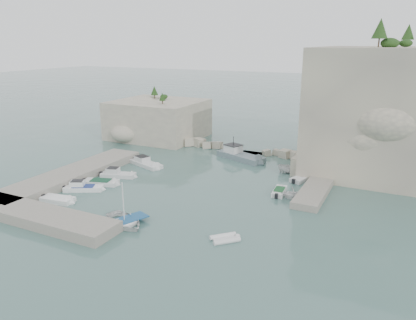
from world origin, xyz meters
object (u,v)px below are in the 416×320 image
at_px(motorboat_a, 146,166).
at_px(tender_east_b, 279,194).
at_px(tender_east_c, 303,180).
at_px(motorboat_d, 84,190).
at_px(tender_east_a, 293,199).
at_px(motorboat_c, 101,184).
at_px(motorboat_e, 58,202).
at_px(rowboat, 125,225).
at_px(tender_east_d, 292,173).
at_px(inflatable_dinghy, 225,240).
at_px(work_boat, 241,159).
at_px(motorboat_b, 118,177).

height_order(motorboat_a, tender_east_b, motorboat_a).
distance_m(tender_east_b, tender_east_c, 6.50).
height_order(motorboat_d, tender_east_c, motorboat_d).
bearing_deg(tender_east_a, tender_east_c, -14.86).
xyz_separation_m(motorboat_a, motorboat_c, (-0.46, -9.40, 0.00)).
distance_m(motorboat_e, rowboat, 10.79).
relative_size(motorboat_c, tender_east_d, 1.27).
relative_size(inflatable_dinghy, work_boat, 0.32).
bearing_deg(motorboat_d, tender_east_c, 7.01).
bearing_deg(tender_east_b, inflatable_dinghy, 169.95).
bearing_deg(tender_east_b, tender_east_c, -17.81).
bearing_deg(inflatable_dinghy, tender_east_a, 31.94).
bearing_deg(motorboat_e, motorboat_c, 78.18).
relative_size(tender_east_a, tender_east_b, 0.77).
bearing_deg(motorboat_d, motorboat_b, 57.48).
bearing_deg(tender_east_c, work_boat, 82.71).
bearing_deg(motorboat_a, tender_east_a, 11.98).
height_order(motorboat_c, tender_east_a, tender_east_a).
bearing_deg(inflatable_dinghy, motorboat_b, 108.05).
bearing_deg(motorboat_b, motorboat_d, -113.44).
xyz_separation_m(rowboat, inflatable_dinghy, (10.40, 1.44, 0.00)).
bearing_deg(motorboat_b, motorboat_e, -111.90).
bearing_deg(motorboat_d, tender_east_a, -7.20).
relative_size(inflatable_dinghy, tender_east_c, 0.59).
height_order(motorboat_a, tender_east_d, tender_east_d).
bearing_deg(motorboat_e, work_boat, 56.70).
bearing_deg(motorboat_b, motorboat_a, 68.21).
bearing_deg(work_boat, tender_east_d, 0.69).
distance_m(motorboat_d, motorboat_e, 4.11).
distance_m(inflatable_dinghy, tender_east_b, 13.94).
distance_m(tender_east_a, tender_east_d, 9.62).
distance_m(motorboat_b, tender_east_c, 24.90).
bearing_deg(motorboat_e, tender_east_a, 20.78).
height_order(motorboat_e, tender_east_d, tender_east_d).
xyz_separation_m(motorboat_b, tender_east_b, (21.47, 3.64, 0.00)).
relative_size(motorboat_b, motorboat_c, 1.03).
relative_size(motorboat_b, work_boat, 0.57).
relative_size(motorboat_b, rowboat, 0.96).
bearing_deg(motorboat_e, tender_east_c, 33.14).
relative_size(motorboat_b, motorboat_e, 1.21).
xyz_separation_m(inflatable_dinghy, tender_east_b, (1.00, 13.90, 0.00)).
bearing_deg(tender_east_a, tender_east_b, 47.08).
height_order(motorboat_a, inflatable_dinghy, motorboat_a).
xyz_separation_m(motorboat_a, work_boat, (11.34, 9.39, 0.00)).
bearing_deg(motorboat_d, rowboat, -55.48).
relative_size(motorboat_e, tender_east_c, 0.89).
relative_size(motorboat_e, tender_east_a, 1.43).
height_order(motorboat_b, motorboat_e, motorboat_b).
bearing_deg(tender_east_b, tender_east_a, -119.10).
bearing_deg(tender_east_a, motorboat_e, 98.66).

